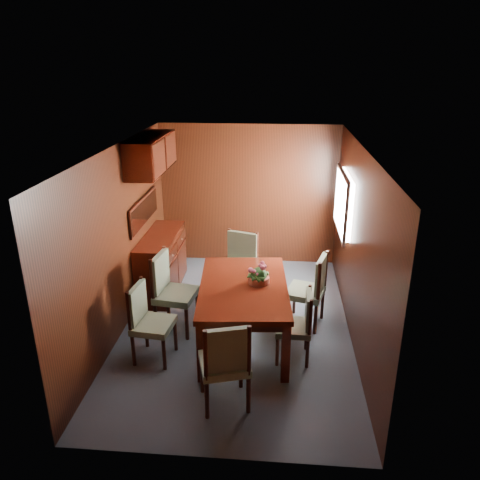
# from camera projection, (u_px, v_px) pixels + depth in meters

# --- Properties ---
(ground) EXTENTS (4.50, 4.50, 0.00)m
(ground) POSITION_uv_depth(u_px,v_px,m) (237.00, 326.00, 6.33)
(ground) COLOR #3C4652
(ground) RESTS_ON ground
(room_shell) EXTENTS (3.06, 4.52, 2.41)m
(room_shell) POSITION_uv_depth(u_px,v_px,m) (231.00, 203.00, 6.06)
(room_shell) COLOR black
(room_shell) RESTS_ON ground
(sideboard) EXTENTS (0.48, 1.40, 0.90)m
(sideboard) POSITION_uv_depth(u_px,v_px,m) (162.00, 263.00, 7.19)
(sideboard) COLOR #330D06
(sideboard) RESTS_ON ground
(dining_table) EXTENTS (1.19, 1.78, 0.80)m
(dining_table) POSITION_uv_depth(u_px,v_px,m) (244.00, 293.00, 5.75)
(dining_table) COLOR #330D06
(dining_table) RESTS_ON ground
(chair_left_near) EXTENTS (0.49, 0.51, 0.97)m
(chair_left_near) POSITION_uv_depth(u_px,v_px,m) (147.00, 318.00, 5.49)
(chair_left_near) COLOR black
(chair_left_near) RESTS_ON ground
(chair_left_far) EXTENTS (0.56, 0.57, 1.08)m
(chair_left_far) POSITION_uv_depth(u_px,v_px,m) (170.00, 288.00, 6.08)
(chair_left_far) COLOR black
(chair_left_far) RESTS_ON ground
(chair_right_near) EXTENTS (0.41, 0.43, 0.89)m
(chair_right_near) POSITION_uv_depth(u_px,v_px,m) (299.00, 322.00, 5.49)
(chair_right_near) COLOR black
(chair_right_near) RESTS_ON ground
(chair_right_far) EXTENTS (0.58, 0.59, 1.02)m
(chair_right_far) POSITION_uv_depth(u_px,v_px,m) (312.00, 287.00, 6.18)
(chair_right_far) COLOR black
(chair_right_far) RESTS_ON ground
(chair_head) EXTENTS (0.59, 0.58, 1.02)m
(chair_head) POSITION_uv_depth(u_px,v_px,m) (225.00, 361.00, 4.66)
(chair_head) COLOR black
(chair_head) RESTS_ON ground
(chair_foot) EXTENTS (0.61, 0.60, 1.05)m
(chair_foot) POSITION_uv_depth(u_px,v_px,m) (240.00, 263.00, 6.85)
(chair_foot) COLOR black
(chair_foot) RESTS_ON ground
(flower_centerpiece) EXTENTS (0.28, 0.28, 0.28)m
(flower_centerpiece) POSITION_uv_depth(u_px,v_px,m) (259.00, 273.00, 5.72)
(flower_centerpiece) COLOR #A94B33
(flower_centerpiece) RESTS_ON dining_table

